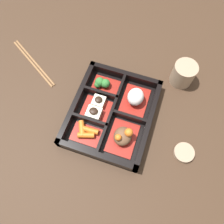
{
  "coord_description": "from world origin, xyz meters",
  "views": [
    {
      "loc": [
        0.24,
        0.08,
        0.59
      ],
      "look_at": [
        0.0,
        0.0,
        0.03
      ],
      "focal_mm": 35.0,
      "sensor_mm": 36.0,
      "label": 1
    }
  ],
  "objects_px": {
    "bowl_rice": "(135,98)",
    "sauce_dish": "(184,153)",
    "tea_cup": "(183,73)",
    "chopsticks": "(33,62)"
  },
  "relations": [
    {
      "from": "bowl_rice",
      "to": "sauce_dish",
      "type": "relative_size",
      "value": 1.83
    },
    {
      "from": "bowl_rice",
      "to": "tea_cup",
      "type": "distance_m",
      "value": 0.17
    },
    {
      "from": "tea_cup",
      "to": "chopsticks",
      "type": "relative_size",
      "value": 0.35
    },
    {
      "from": "chopsticks",
      "to": "tea_cup",
      "type": "bearing_deg",
      "value": 100.72
    },
    {
      "from": "tea_cup",
      "to": "sauce_dish",
      "type": "distance_m",
      "value": 0.24
    },
    {
      "from": "tea_cup",
      "to": "sauce_dish",
      "type": "relative_size",
      "value": 1.29
    },
    {
      "from": "bowl_rice",
      "to": "sauce_dish",
      "type": "bearing_deg",
      "value": 58.59
    },
    {
      "from": "tea_cup",
      "to": "sauce_dish",
      "type": "bearing_deg",
      "value": 13.79
    },
    {
      "from": "chopsticks",
      "to": "sauce_dish",
      "type": "relative_size",
      "value": 3.74
    },
    {
      "from": "bowl_rice",
      "to": "chopsticks",
      "type": "distance_m",
      "value": 0.36
    }
  ]
}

